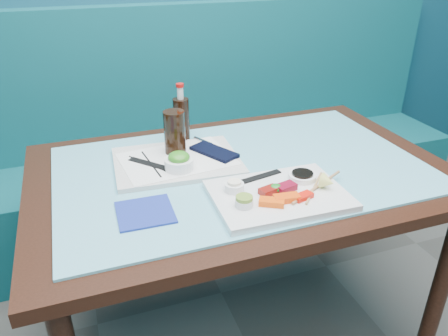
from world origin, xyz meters
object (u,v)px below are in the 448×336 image
object	(u,v)px
cola_glass	(175,132)
cola_bottle_body	(182,121)
blue_napkin	(145,212)
sashimi_plate	(279,195)
booth_bench	(183,163)
seaweed_bowl	(179,164)
dining_table	(241,190)
serving_tray	(177,161)

from	to	relation	value
cola_glass	cola_bottle_body	bearing A→B (deg)	65.26
blue_napkin	sashimi_plate	bearing A→B (deg)	-7.89
booth_bench	blue_napkin	distance (m)	1.15
booth_bench	cola_bottle_body	bearing A→B (deg)	-103.45
seaweed_bowl	cola_bottle_body	bearing A→B (deg)	73.16
dining_table	cola_glass	xyz separation A→B (m)	(-0.19, 0.15, 0.18)
booth_bench	seaweed_bowl	bearing A→B (deg)	-104.51
serving_tray	cola_bottle_body	distance (m)	0.20
sashimi_plate	serving_tray	xyz separation A→B (m)	(-0.23, 0.33, -0.00)
cola_bottle_body	sashimi_plate	bearing A→B (deg)	-72.36
serving_tray	cola_bottle_body	bearing A→B (deg)	73.13
dining_table	seaweed_bowl	distance (m)	0.25
booth_bench	dining_table	world-z (taller)	booth_bench
seaweed_bowl	sashimi_plate	bearing A→B (deg)	-46.85
sashimi_plate	seaweed_bowl	distance (m)	0.35
dining_table	cola_bottle_body	bearing A→B (deg)	116.08
serving_tray	blue_napkin	world-z (taller)	serving_tray
cola_glass	cola_bottle_body	size ratio (longest dim) A/B	0.91
sashimi_plate	dining_table	bearing A→B (deg)	98.17
cola_glass	cola_bottle_body	xyz separation A→B (m)	(0.06, 0.12, -0.01)
dining_table	sashimi_plate	size ratio (longest dim) A/B	3.56
seaweed_bowl	cola_glass	size ratio (longest dim) A/B	0.62
dining_table	blue_napkin	bearing A→B (deg)	-154.17
seaweed_bowl	blue_napkin	size ratio (longest dim) A/B	0.61
dining_table	cola_bottle_body	size ratio (longest dim) A/B	8.26
booth_bench	cola_bottle_body	xyz separation A→B (m)	(-0.13, -0.56, 0.47)
seaweed_bowl	serving_tray	bearing A→B (deg)	82.41
dining_table	sashimi_plate	world-z (taller)	sashimi_plate
cola_bottle_body	seaweed_bowl	bearing A→B (deg)	-106.84
sashimi_plate	seaweed_bowl	bearing A→B (deg)	134.93
serving_tray	cola_glass	size ratio (longest dim) A/B	2.74
booth_bench	seaweed_bowl	world-z (taller)	booth_bench
serving_tray	cola_glass	world-z (taller)	cola_glass
cola_bottle_body	blue_napkin	xyz separation A→B (m)	(-0.23, -0.45, -0.08)
booth_bench	serving_tray	world-z (taller)	booth_bench
dining_table	cola_glass	world-z (taller)	cola_glass
booth_bench	seaweed_bowl	distance (m)	0.94
dining_table	serving_tray	bearing A→B (deg)	154.00
sashimi_plate	cola_bottle_body	distance (m)	0.54
serving_tray	seaweed_bowl	xyz separation A→B (m)	(-0.01, -0.07, 0.03)
booth_bench	cola_glass	xyz separation A→B (m)	(-0.19, -0.69, 0.48)
cola_glass	cola_bottle_body	distance (m)	0.13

